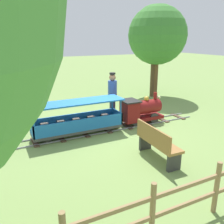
{
  "coord_description": "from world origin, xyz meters",
  "views": [
    {
      "loc": [
        6.3,
        -3.12,
        2.72
      ],
      "look_at": [
        0.0,
        0.04,
        0.55
      ],
      "focal_mm": 38.81,
      "sensor_mm": 36.0,
      "label": 1
    }
  ],
  "objects_px": {
    "oak_tree_near": "(157,35)",
    "oak_tree_distant": "(155,28)",
    "locomotive": "(140,110)",
    "conductor_person": "(112,92)",
    "park_bench": "(157,143)",
    "passenger_car": "(78,121)"
  },
  "relations": [
    {
      "from": "locomotive",
      "to": "park_bench",
      "type": "distance_m",
      "value": 2.43
    },
    {
      "from": "park_bench",
      "to": "oak_tree_near",
      "type": "height_order",
      "value": "oak_tree_near"
    },
    {
      "from": "conductor_person",
      "to": "park_bench",
      "type": "distance_m",
      "value": 3.13
    },
    {
      "from": "oak_tree_near",
      "to": "oak_tree_distant",
      "type": "distance_m",
      "value": 0.33
    },
    {
      "from": "park_bench",
      "to": "oak_tree_distant",
      "type": "bearing_deg",
      "value": 145.36
    },
    {
      "from": "passenger_car",
      "to": "park_bench",
      "type": "xyz_separation_m",
      "value": [
        2.22,
        1.14,
        -0.01
      ]
    },
    {
      "from": "locomotive",
      "to": "passenger_car",
      "type": "xyz_separation_m",
      "value": [
        0.0,
        -2.12,
        -0.06
      ]
    },
    {
      "from": "park_bench",
      "to": "oak_tree_distant",
      "type": "height_order",
      "value": "oak_tree_distant"
    },
    {
      "from": "passenger_car",
      "to": "oak_tree_distant",
      "type": "distance_m",
      "value": 6.29
    },
    {
      "from": "locomotive",
      "to": "park_bench",
      "type": "bearing_deg",
      "value": -23.85
    },
    {
      "from": "locomotive",
      "to": "conductor_person",
      "type": "height_order",
      "value": "conductor_person"
    },
    {
      "from": "locomotive",
      "to": "oak_tree_distant",
      "type": "distance_m",
      "value": 4.84
    },
    {
      "from": "oak_tree_distant",
      "to": "conductor_person",
      "type": "bearing_deg",
      "value": -55.67
    },
    {
      "from": "conductor_person",
      "to": "park_bench",
      "type": "xyz_separation_m",
      "value": [
        3.06,
        -0.4,
        -0.54
      ]
    },
    {
      "from": "oak_tree_near",
      "to": "passenger_car",
      "type": "bearing_deg",
      "value": -58.42
    },
    {
      "from": "passenger_car",
      "to": "conductor_person",
      "type": "distance_m",
      "value": 1.83
    },
    {
      "from": "locomotive",
      "to": "passenger_car",
      "type": "height_order",
      "value": "passenger_car"
    },
    {
      "from": "oak_tree_distant",
      "to": "passenger_car",
      "type": "bearing_deg",
      "value": -57.43
    },
    {
      "from": "locomotive",
      "to": "park_bench",
      "type": "height_order",
      "value": "locomotive"
    },
    {
      "from": "conductor_person",
      "to": "oak_tree_near",
      "type": "relative_size",
      "value": 0.39
    },
    {
      "from": "locomotive",
      "to": "oak_tree_near",
      "type": "relative_size",
      "value": 0.35
    },
    {
      "from": "locomotive",
      "to": "oak_tree_near",
      "type": "bearing_deg",
      "value": 137.31
    }
  ]
}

